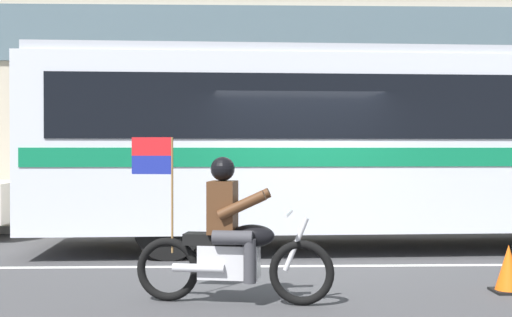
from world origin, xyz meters
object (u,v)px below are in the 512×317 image
transit_bus (399,135)px  motorcycle_with_rider (231,241)px  fire_hydrant (125,203)px  traffic_cone (509,270)px

transit_bus → motorcycle_with_rider: 5.07m
transit_bus → fire_hydrant: transit_bus is taller
fire_hydrant → traffic_cone: (5.44, -6.61, -0.26)m
traffic_cone → motorcycle_with_rider: bearing=-172.1°
transit_bus → motorcycle_with_rider: size_ratio=5.58×
transit_bus → motorcycle_with_rider: bearing=-124.5°
motorcycle_with_rider → fire_hydrant: motorcycle_with_rider is taller
motorcycle_with_rider → traffic_cone: motorcycle_with_rider is taller
transit_bus → fire_hydrant: size_ratio=16.15×
transit_bus → fire_hydrant: (-5.04, 3.00, -1.37)m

